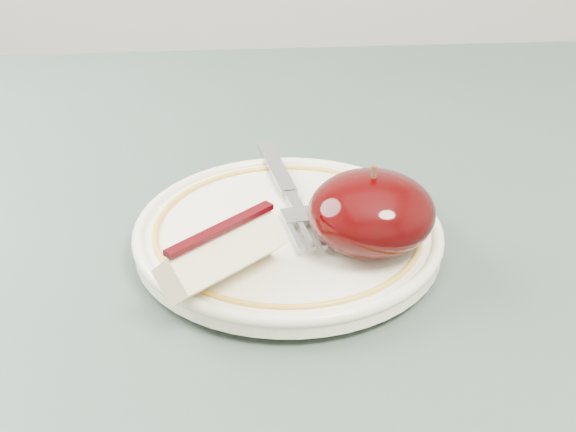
{
  "coord_description": "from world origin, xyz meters",
  "views": [
    {
      "loc": [
        -0.05,
        -0.46,
        1.06
      ],
      "look_at": [
        -0.01,
        0.01,
        0.78
      ],
      "focal_mm": 50.0,
      "sensor_mm": 36.0,
      "label": 1
    }
  ],
  "objects": [
    {
      "name": "apple_wedge",
      "position": [
        -0.06,
        -0.05,
        0.79
      ],
      "size": [
        0.09,
        0.08,
        0.04
      ],
      "rotation": [
        0.0,
        0.0,
        0.72
      ],
      "color": "beige",
      "rests_on": "plate"
    },
    {
      "name": "table",
      "position": [
        0.0,
        0.0,
        0.66
      ],
      "size": [
        0.9,
        0.9,
        0.75
      ],
      "color": "brown",
      "rests_on": "ground"
    },
    {
      "name": "apple_half",
      "position": [
        0.04,
        -0.01,
        0.79
      ],
      "size": [
        0.08,
        0.08,
        0.06
      ],
      "color": "black",
      "rests_on": "plate"
    },
    {
      "name": "fork",
      "position": [
        -0.01,
        0.05,
        0.77
      ],
      "size": [
        0.05,
        0.17,
        0.0
      ],
      "rotation": [
        0.0,
        0.0,
        1.74
      ],
      "color": "#94969C",
      "rests_on": "plate"
    },
    {
      "name": "plate",
      "position": [
        -0.01,
        0.01,
        0.76
      ],
      "size": [
        0.22,
        0.22,
        0.02
      ],
      "color": "white",
      "rests_on": "table"
    }
  ]
}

